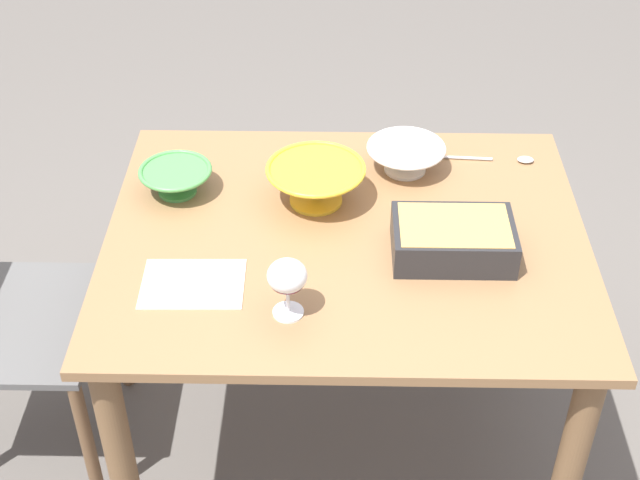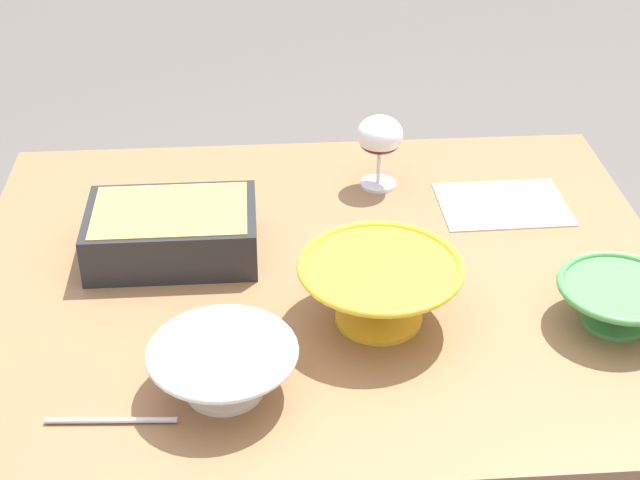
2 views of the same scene
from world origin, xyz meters
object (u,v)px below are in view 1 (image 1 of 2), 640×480
wine_glass (287,279)px  serving_spoon (500,159)px  mixing_bowl (316,182)px  napkin (193,284)px  casserole_dish (453,238)px  dining_table (346,273)px  serving_bowl (406,156)px  small_bowl (176,179)px

wine_glass → serving_spoon: 0.82m
wine_glass → mixing_bowl: size_ratio=0.57×
serving_spoon → napkin: 0.93m
wine_glass → casserole_dish: size_ratio=0.51×
serving_spoon → napkin: (0.76, 0.52, -0.01)m
dining_table → casserole_dish: (-0.25, 0.07, 0.17)m
dining_table → serving_bowl: serving_bowl is taller
serving_spoon → dining_table: bearing=38.4°
dining_table → serving_spoon: serving_spoon is taller
dining_table → mixing_bowl: 0.24m
small_bowl → serving_bowl: (-0.59, -0.11, 0.00)m
mixing_bowl → small_bowl: (0.36, -0.03, -0.02)m
mixing_bowl → serving_bowl: bearing=-147.9°
serving_bowl → serving_spoon: serving_bowl is taller
small_bowl → napkin: (-0.09, 0.36, -0.04)m
dining_table → mixing_bowl: mixing_bowl is taller
mixing_bowl → napkin: mixing_bowl is taller
casserole_dish → mixing_bowl: bearing=-32.7°
casserole_dish → mixing_bowl: mixing_bowl is taller
serving_bowl → small_bowl: bearing=10.9°
casserole_dish → small_bowl: 0.72m
wine_glass → casserole_dish: bearing=-150.5°
mixing_bowl → serving_spoon: bearing=-158.5°
serving_bowl → napkin: serving_bowl is taller
mixing_bowl → casserole_dish: bearing=147.3°
mixing_bowl → napkin: (0.27, 0.33, -0.06)m
napkin → serving_spoon: bearing=-145.6°
dining_table → napkin: bearing=29.0°
serving_spoon → napkin: bearing=34.4°
napkin → wine_glass: bearing=157.4°
casserole_dish → mixing_bowl: 0.38m
casserole_dish → mixing_bowl: size_ratio=1.12×
dining_table → small_bowl: bearing=-21.2°
dining_table → mixing_bowl: size_ratio=4.65×
serving_spoon → small_bowl: bearing=10.7°
wine_glass → mixing_bowl: wine_glass is taller
dining_table → napkin: napkin is taller
small_bowl → casserole_dish: bearing=160.5°
mixing_bowl → small_bowl: bearing=-5.3°
serving_bowl → serving_spoon: bearing=-169.6°
dining_table → wine_glass: size_ratio=8.18×
wine_glass → serving_bowl: (-0.28, -0.57, -0.06)m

